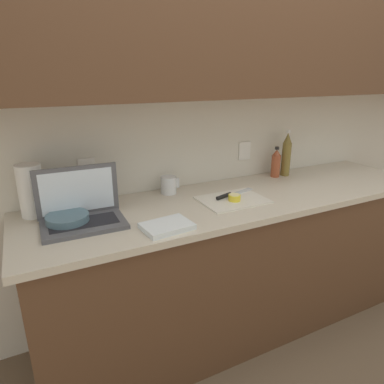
% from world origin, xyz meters
% --- Properties ---
extents(ground_plane, '(12.00, 12.00, 0.00)m').
position_xyz_m(ground_plane, '(0.00, 0.00, 0.00)').
color(ground_plane, brown).
rests_on(ground_plane, ground).
extents(wall_back, '(5.20, 0.38, 2.60)m').
position_xyz_m(wall_back, '(-0.00, 0.25, 1.56)').
color(wall_back, silver).
rests_on(wall_back, ground_plane).
extents(counter_unit, '(2.46, 0.65, 0.88)m').
position_xyz_m(counter_unit, '(0.02, 0.00, 0.45)').
color(counter_unit, brown).
rests_on(counter_unit, ground_plane).
extents(laptop, '(0.38, 0.25, 0.26)m').
position_xyz_m(laptop, '(-0.90, 0.03, 0.94)').
color(laptop, '#515156').
rests_on(laptop, counter_unit).
extents(cutting_board, '(0.36, 0.27, 0.01)m').
position_xyz_m(cutting_board, '(-0.10, -0.04, 0.88)').
color(cutting_board, silver).
rests_on(cutting_board, counter_unit).
extents(knife, '(0.29, 0.12, 0.02)m').
position_xyz_m(knife, '(-0.09, 0.01, 0.90)').
color(knife, silver).
rests_on(knife, cutting_board).
extents(lemon_half_cut, '(0.07, 0.07, 0.04)m').
position_xyz_m(lemon_half_cut, '(-0.10, -0.06, 0.91)').
color(lemon_half_cut, yellow).
rests_on(lemon_half_cut, cutting_board).
extents(bottle_green_soda, '(0.06, 0.06, 0.31)m').
position_xyz_m(bottle_green_soda, '(0.50, 0.23, 1.02)').
color(bottle_green_soda, olive).
rests_on(bottle_green_soda, counter_unit).
extents(bottle_oil_tall, '(0.06, 0.06, 0.21)m').
position_xyz_m(bottle_oil_tall, '(0.42, 0.23, 0.97)').
color(bottle_oil_tall, '#A34C2D').
rests_on(bottle_oil_tall, counter_unit).
extents(measuring_cup, '(0.11, 0.09, 0.10)m').
position_xyz_m(measuring_cup, '(-0.37, 0.23, 0.93)').
color(measuring_cup, silver).
rests_on(measuring_cup, counter_unit).
extents(bowl_white, '(0.19, 0.19, 0.05)m').
position_xyz_m(bowl_white, '(-0.96, 0.02, 0.91)').
color(bowl_white, slate).
rests_on(bowl_white, counter_unit).
extents(paper_towel_roll, '(0.12, 0.12, 0.26)m').
position_xyz_m(paper_towel_roll, '(-1.09, 0.23, 1.01)').
color(paper_towel_roll, white).
rests_on(paper_towel_roll, counter_unit).
extents(dish_towel, '(0.24, 0.18, 0.02)m').
position_xyz_m(dish_towel, '(-0.57, -0.21, 0.89)').
color(dish_towel, white).
rests_on(dish_towel, counter_unit).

